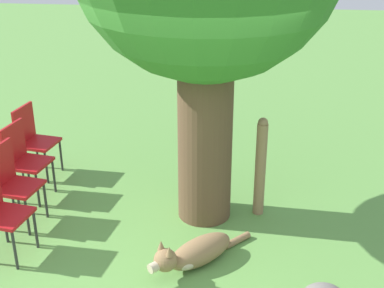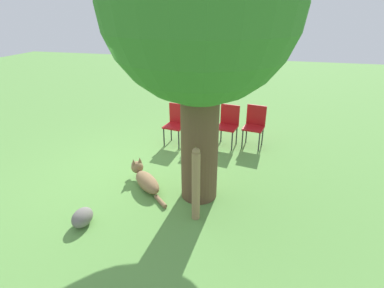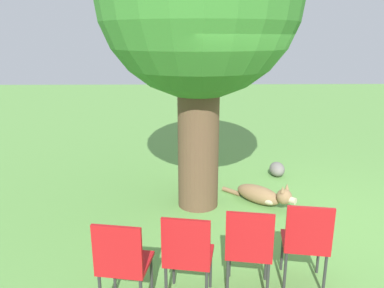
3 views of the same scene
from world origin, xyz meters
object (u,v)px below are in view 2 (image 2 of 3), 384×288
at_px(oak_tree, 201,9).
at_px(fence_post, 196,184).
at_px(dog, 145,179).
at_px(red_chair_3, 255,123).
at_px(red_chair_1, 202,122).
at_px(red_chair_0, 176,122).
at_px(red_chair_2, 228,123).

bearing_deg(oak_tree, fence_post, 8.42).
height_order(dog, red_chair_3, red_chair_3).
distance_m(oak_tree, red_chair_1, 3.19).
xyz_separation_m(dog, red_chair_0, (-1.96, -0.01, 0.40)).
bearing_deg(red_chair_0, red_chair_3, 110.28).
xyz_separation_m(oak_tree, dog, (-0.02, -0.99, -2.78)).
height_order(fence_post, red_chair_0, fence_post).
relative_size(fence_post, red_chair_1, 1.26).
bearing_deg(red_chair_0, red_chair_1, 110.28).
bearing_deg(red_chair_2, fence_post, 7.99).
height_order(fence_post, red_chair_1, fence_post).
bearing_deg(red_chair_2, red_chair_1, -69.72).
relative_size(red_chair_0, red_chair_3, 1.00).
bearing_deg(oak_tree, dog, -90.93).
bearing_deg(red_chair_3, red_chair_2, -69.72).
bearing_deg(red_chair_1, dog, -5.93).
height_order(red_chair_0, red_chair_2, same).
xyz_separation_m(oak_tree, red_chair_2, (-2.19, 0.18, -2.38)).
bearing_deg(oak_tree, red_chair_1, -168.81).
distance_m(oak_tree, dog, 2.95).
bearing_deg(red_chair_3, dog, -27.79).
height_order(red_chair_0, red_chair_1, same).
bearing_deg(red_chair_1, fence_post, 20.25).
bearing_deg(red_chair_1, oak_tree, 20.89).
xyz_separation_m(oak_tree, red_chair_1, (-2.08, -0.41, -2.38)).
distance_m(dog, fence_post, 1.33).
distance_m(red_chair_0, red_chair_1, 0.60).
bearing_deg(fence_post, red_chair_0, -157.18).
xyz_separation_m(red_chair_0, red_chair_3, (-0.33, 1.76, 0.00)).
xyz_separation_m(dog, red_chair_1, (-2.07, 0.58, 0.40)).
bearing_deg(fence_post, red_chair_3, 167.07).
bearing_deg(oak_tree, red_chair_3, 161.66).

